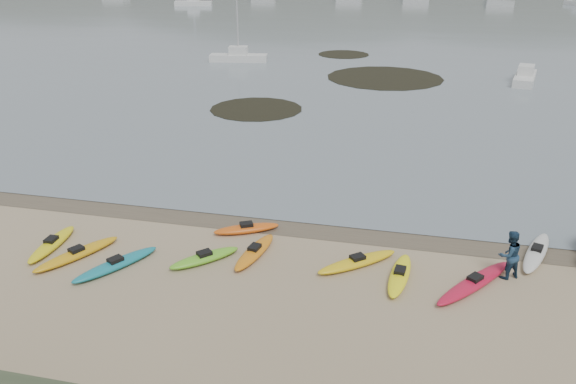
# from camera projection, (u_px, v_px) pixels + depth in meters

# --- Properties ---
(ground) EXTENTS (600.00, 600.00, 0.00)m
(ground) POSITION_uv_depth(u_px,v_px,m) (288.00, 222.00, 25.85)
(ground) COLOR tan
(ground) RESTS_ON ground
(wet_sand) EXTENTS (60.00, 60.00, 0.00)m
(wet_sand) POSITION_uv_depth(u_px,v_px,m) (287.00, 225.00, 25.58)
(wet_sand) COLOR brown
(wet_sand) RESTS_ON ground
(kayaks) EXTENTS (21.16, 8.42, 0.34)m
(kayaks) POSITION_uv_depth(u_px,v_px,m) (277.00, 258.00, 22.51)
(kayaks) COLOR red
(kayaks) RESTS_ON ground
(person_east) EXTENTS (1.20, 1.12, 1.95)m
(person_east) POSITION_uv_depth(u_px,v_px,m) (509.00, 255.00, 21.11)
(person_east) COLOR navy
(person_east) RESTS_ON ground
(kelp_mats) EXTENTS (18.30, 32.95, 0.04)m
(kelp_mats) POSITION_uv_depth(u_px,v_px,m) (351.00, 79.00, 54.18)
(kelp_mats) COLOR black
(kelp_mats) RESTS_ON water
(moored_boats) EXTENTS (90.84, 93.19, 1.15)m
(moored_boats) POSITION_uv_depth(u_px,v_px,m) (421.00, 20.00, 94.62)
(moored_boats) COLOR silver
(moored_boats) RESTS_ON ground
(far_hills) EXTENTS (550.00, 135.00, 80.00)m
(far_hills) POSITION_uv_depth(u_px,v_px,m) (519.00, 34.00, 197.63)
(far_hills) COLOR #384235
(far_hills) RESTS_ON ground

